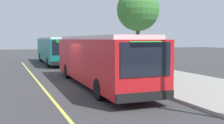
{
  "coord_description": "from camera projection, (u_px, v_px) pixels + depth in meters",
  "views": [
    {
      "loc": [
        15.99,
        -4.24,
        2.78
      ],
      "look_at": [
        1.84,
        1.39,
        1.49
      ],
      "focal_mm": 44.07,
      "sensor_mm": 36.0,
      "label": 1
    }
  ],
  "objects": [
    {
      "name": "route_sign_post",
      "position": [
        141.0,
        53.0,
        16.21
      ],
      "size": [
        0.44,
        0.08,
        2.8
      ],
      "color": "#333338",
      "rests_on": "sidewalk_curb"
    },
    {
      "name": "ground_plane",
      "position": [
        79.0,
        85.0,
        16.61
      ],
      "size": [
        120.0,
        120.0,
        0.0
      ],
      "primitive_type": "plane",
      "color": "#38383A"
    },
    {
      "name": "transit_bus_second",
      "position": [
        54.0,
        49.0,
        30.96
      ],
      "size": [
        12.09,
        2.84,
        2.95
      ],
      "color": "#146B66",
      "rests_on": "ground_plane"
    },
    {
      "name": "street_tree_near_shelter",
      "position": [
        138.0,
        10.0,
        25.03
      ],
      "size": [
        3.89,
        3.89,
        7.22
      ],
      "color": "brown",
      "rests_on": "sidewalk_curb"
    },
    {
      "name": "transit_bus_main",
      "position": [
        99.0,
        59.0,
        16.26
      ],
      "size": [
        12.21,
        2.82,
        2.95
      ],
      "color": "red",
      "rests_on": "ground_plane"
    },
    {
      "name": "lane_stripe_center",
      "position": [
        42.0,
        87.0,
        15.79
      ],
      "size": [
        36.0,
        0.14,
        0.01
      ],
      "primitive_type": "cube",
      "color": "#E0D64C",
      "rests_on": "ground_plane"
    },
    {
      "name": "bus_shelter",
      "position": [
        152.0,
        51.0,
        19.47
      ],
      "size": [
        2.9,
        1.6,
        2.48
      ],
      "color": "#333338",
      "rests_on": "sidewalk_curb"
    },
    {
      "name": "sidewalk_curb",
      "position": [
        165.0,
        78.0,
        18.81
      ],
      "size": [
        44.0,
        6.4,
        0.15
      ],
      "primitive_type": "cube",
      "color": "gray",
      "rests_on": "ground_plane"
    },
    {
      "name": "waiting_bench",
      "position": [
        156.0,
        69.0,
        19.29
      ],
      "size": [
        1.6,
        0.48,
        0.95
      ],
      "color": "brown",
      "rests_on": "sidewalk_curb"
    }
  ]
}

